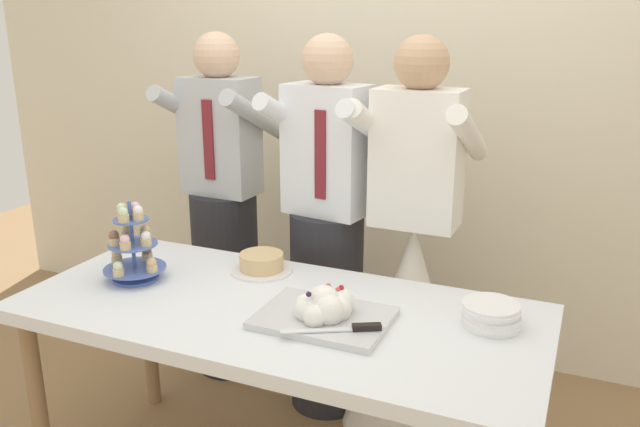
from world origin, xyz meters
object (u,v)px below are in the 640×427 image
(main_cake_tray, at_px, (325,310))
(person_groom, at_px, (327,251))
(dessert_table, at_px, (277,326))
(plate_stack, at_px, (491,315))
(round_cake, at_px, (262,263))
(person_guest, at_px, (224,227))
(cupcake_stand, at_px, (133,248))
(person_bride, at_px, (411,302))

(main_cake_tray, xyz_separation_m, person_groom, (-0.28, 0.69, -0.07))
(person_groom, bearing_deg, dessert_table, -82.56)
(dessert_table, distance_m, main_cake_tray, 0.23)
(main_cake_tray, height_order, plate_stack, main_cake_tray)
(main_cake_tray, xyz_separation_m, round_cake, (-0.39, 0.30, -0.01))
(round_cake, bearing_deg, person_groom, 73.54)
(person_groom, height_order, person_guest, same)
(dessert_table, bearing_deg, round_cake, 127.27)
(round_cake, relative_size, person_guest, 0.14)
(cupcake_stand, height_order, round_cake, cupcake_stand)
(person_groom, height_order, person_bride, same)
(plate_stack, distance_m, person_groom, 0.93)
(cupcake_stand, distance_m, plate_stack, 1.30)
(round_cake, relative_size, person_groom, 0.14)
(dessert_table, distance_m, person_guest, 1.00)
(plate_stack, xyz_separation_m, person_groom, (-0.78, 0.50, -0.07))
(person_groom, bearing_deg, cupcake_stand, -128.32)
(person_bride, height_order, person_guest, same)
(person_guest, bearing_deg, dessert_table, -48.25)
(round_cake, height_order, person_guest, person_guest)
(main_cake_tray, height_order, person_guest, person_guest)
(dessert_table, relative_size, plate_stack, 9.54)
(dessert_table, height_order, cupcake_stand, cupcake_stand)
(round_cake, bearing_deg, person_bride, 36.26)
(dessert_table, relative_size, round_cake, 7.50)
(person_groom, bearing_deg, person_bride, -2.32)
(dessert_table, height_order, main_cake_tray, main_cake_tray)
(main_cake_tray, distance_m, person_guest, 1.17)
(plate_stack, relative_size, round_cake, 0.79)
(dessert_table, distance_m, round_cake, 0.34)
(cupcake_stand, relative_size, person_groom, 0.18)
(plate_stack, bearing_deg, main_cake_tray, -159.64)
(cupcake_stand, height_order, plate_stack, cupcake_stand)
(plate_stack, relative_size, person_groom, 0.11)
(round_cake, bearing_deg, main_cake_tray, -37.52)
(cupcake_stand, height_order, main_cake_tray, cupcake_stand)
(main_cake_tray, height_order, person_bride, person_bride)
(dessert_table, bearing_deg, cupcake_stand, -179.75)
(plate_stack, bearing_deg, person_bride, 128.73)
(cupcake_stand, xyz_separation_m, person_bride, (0.90, 0.63, -0.32))
(cupcake_stand, xyz_separation_m, plate_stack, (1.29, 0.14, -0.09))
(main_cake_tray, bearing_deg, dessert_table, 167.46)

